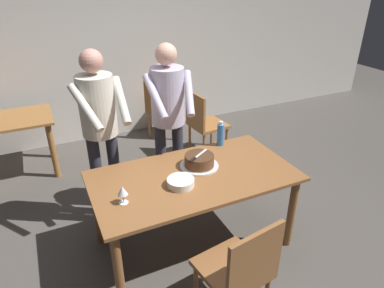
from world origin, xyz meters
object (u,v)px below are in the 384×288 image
at_px(cake_knife, 195,158).
at_px(background_chair_1, 162,106).
at_px(wine_glass_near, 123,191).
at_px(plate_stack, 181,182).
at_px(cake_on_platter, 199,161).
at_px(background_table, 9,132).
at_px(person_standing_beside, 100,122).
at_px(water_bottle, 221,134).
at_px(person_cutting_cake, 168,111).
at_px(main_dining_table, 194,185).
at_px(background_chair_0, 203,122).
at_px(chair_near_side, 240,269).

relative_size(cake_knife, background_chair_1, 0.27).
xyz_separation_m(cake_knife, wine_glass_near, (-0.68, -0.20, -0.01)).
height_order(plate_stack, background_chair_1, background_chair_1).
xyz_separation_m(cake_on_platter, wine_glass_near, (-0.74, -0.24, 0.05)).
bearing_deg(cake_on_platter, background_table, 128.89).
bearing_deg(person_standing_beside, water_bottle, -16.18).
xyz_separation_m(wine_glass_near, person_cutting_cake, (0.68, 0.80, 0.22)).
relative_size(main_dining_table, cake_knife, 7.14).
relative_size(water_bottle, background_chair_0, 0.28).
distance_m(cake_on_platter, background_chair_0, 1.62).
xyz_separation_m(person_cutting_cake, background_chair_1, (0.53, 1.63, -0.58)).
relative_size(main_dining_table, background_chair_1, 1.91).
relative_size(cake_knife, water_bottle, 0.96).
distance_m(plate_stack, person_standing_beside, 0.96).
xyz_separation_m(wine_glass_near, background_chair_0, (1.50, 1.63, -0.36)).
relative_size(background_table, background_chair_0, 1.11).
bearing_deg(cake_on_platter, chair_near_side, -99.44).
bearing_deg(cake_knife, chair_near_side, -96.06).
bearing_deg(person_standing_beside, cake_on_platter, -39.94).
distance_m(chair_near_side, background_table, 3.20).
height_order(main_dining_table, background_table, main_dining_table).
bearing_deg(background_chair_0, cake_on_platter, -118.41).
height_order(main_dining_table, cake_on_platter, cake_on_platter).
height_order(cake_on_platter, background_chair_1, background_chair_1).
bearing_deg(background_table, water_bottle, -40.57).
height_order(wine_glass_near, person_cutting_cake, person_cutting_cake).
bearing_deg(chair_near_side, cake_on_platter, 80.56).
relative_size(person_cutting_cake, background_chair_0, 1.91).
relative_size(cake_knife, background_chair_0, 0.27).
bearing_deg(main_dining_table, chair_near_side, -93.64).
height_order(wine_glass_near, chair_near_side, chair_near_side).
distance_m(cake_on_platter, cake_knife, 0.10).
xyz_separation_m(main_dining_table, person_standing_beside, (-0.61, 0.70, 0.43)).
height_order(plate_stack, person_cutting_cake, person_cutting_cake).
bearing_deg(cake_knife, background_chair_0, 60.36).
height_order(person_standing_beside, background_chair_0, person_standing_beside).
xyz_separation_m(main_dining_table, wine_glass_near, (-0.64, -0.13, 0.20)).
bearing_deg(main_dining_table, wine_glass_near, -168.54).
bearing_deg(cake_knife, person_cutting_cake, 89.74).
bearing_deg(wine_glass_near, background_chair_0, 47.47).
distance_m(person_standing_beside, chair_near_side, 1.73).
relative_size(cake_on_platter, person_standing_beside, 0.20).
xyz_separation_m(wine_glass_near, water_bottle, (1.11, 0.52, 0.01)).
distance_m(wine_glass_near, person_standing_beside, 0.86).
height_order(water_bottle, person_cutting_cake, person_cutting_cake).
distance_m(plate_stack, background_table, 2.51).
bearing_deg(person_standing_beside, cake_knife, -44.26).
bearing_deg(water_bottle, cake_knife, -143.47).
bearing_deg(water_bottle, cake_on_platter, -142.79).
bearing_deg(background_table, background_chair_0, -13.03).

